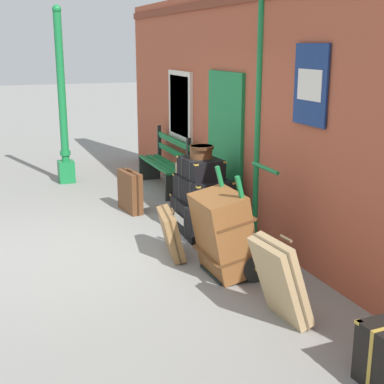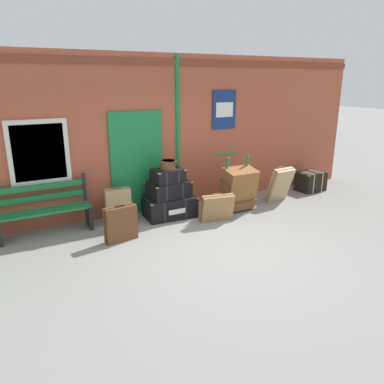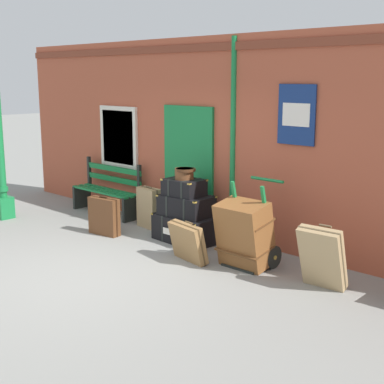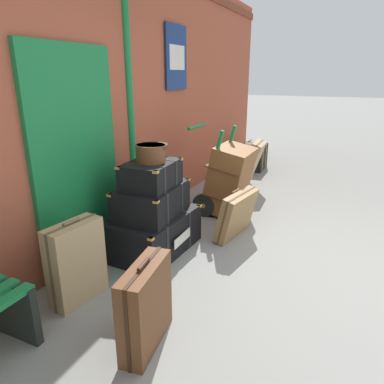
# 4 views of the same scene
# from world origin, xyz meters

# --- Properties ---
(ground_plane) EXTENTS (60.00, 60.00, 0.00)m
(ground_plane) POSITION_xyz_m (0.00, 0.00, 0.00)
(ground_plane) COLOR gray
(brick_facade) EXTENTS (10.40, 0.35, 3.20)m
(brick_facade) POSITION_xyz_m (-0.03, 2.60, 1.60)
(brick_facade) COLOR #AD5138
(brick_facade) RESTS_ON ground
(lamp_post) EXTENTS (0.28, 0.28, 3.11)m
(lamp_post) POSITION_xyz_m (-3.58, 0.61, 1.19)
(lamp_post) COLOR #197A3D
(lamp_post) RESTS_ON ground
(platform_bench) EXTENTS (1.60, 0.43, 1.01)m
(platform_bench) POSITION_xyz_m (-2.47, 2.16, 0.44)
(platform_bench) COLOR #197A3D
(platform_bench) RESTS_ON ground
(steamer_trunk_base) EXTENTS (1.05, 0.71, 0.43)m
(steamer_trunk_base) POSITION_xyz_m (-0.12, 1.90, 0.21)
(steamer_trunk_base) COLOR black
(steamer_trunk_base) RESTS_ON ground
(steamer_trunk_middle) EXTENTS (0.84, 0.59, 0.33)m
(steamer_trunk_middle) POSITION_xyz_m (-0.13, 1.90, 0.58)
(steamer_trunk_middle) COLOR black
(steamer_trunk_middle) RESTS_ON steamer_trunk_base
(steamer_trunk_top) EXTENTS (0.63, 0.48, 0.27)m
(steamer_trunk_top) POSITION_xyz_m (-0.16, 1.88, 0.87)
(steamer_trunk_top) COLOR black
(steamer_trunk_top) RESTS_ON steamer_trunk_middle
(round_hatbox) EXTENTS (0.34, 0.31, 0.17)m
(round_hatbox) POSITION_xyz_m (-0.15, 1.88, 1.10)
(round_hatbox) COLOR brown
(round_hatbox) RESTS_ON steamer_trunk_top
(porters_trolley) EXTENTS (0.71, 0.67, 1.18)m
(porters_trolley) POSITION_xyz_m (1.31, 1.72, 0.27)
(porters_trolley) COLOR black
(porters_trolley) RESTS_ON ground
(large_brown_trunk) EXTENTS (0.70, 0.60, 0.95)m
(large_brown_trunk) POSITION_xyz_m (1.31, 1.54, 0.47)
(large_brown_trunk) COLOR brown
(large_brown_trunk) RESTS_ON ground
(suitcase_brown) EXTENTS (0.58, 0.26, 0.66)m
(suitcase_brown) POSITION_xyz_m (-1.37, 1.22, 0.31)
(suitcase_brown) COLOR brown
(suitcase_brown) RESTS_ON ground
(suitcase_beige) EXTENTS (0.68, 0.37, 0.58)m
(suitcase_beige) POSITION_xyz_m (0.58, 1.19, 0.28)
(suitcase_beige) COLOR olive
(suitcase_beige) RESTS_ON ground
(suitcase_cream) EXTENTS (0.57, 0.44, 0.82)m
(suitcase_cream) POSITION_xyz_m (2.49, 1.57, 0.40)
(suitcase_cream) COLOR tan
(suitcase_cream) RESTS_ON ground
(suitcase_oxblood) EXTENTS (0.51, 0.26, 0.73)m
(suitcase_oxblood) POSITION_xyz_m (-1.15, 2.03, 0.35)
(suitcase_oxblood) COLOR tan
(suitcase_oxblood) RESTS_ON ground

